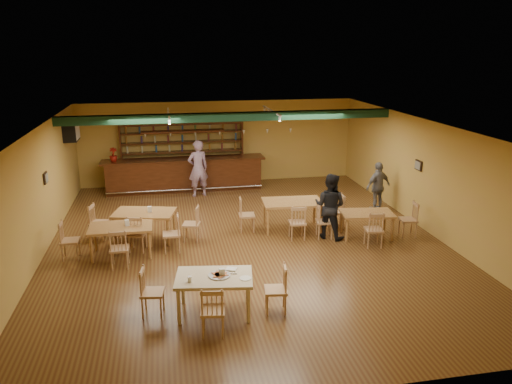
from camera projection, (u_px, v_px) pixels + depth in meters
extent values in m
plane|color=#553118|center=(246.00, 241.00, 12.81)|extent=(12.00, 12.00, 0.00)
cube|color=#10311D|center=(230.00, 117.00, 14.62)|extent=(10.00, 0.30, 0.25)
cube|color=silver|center=(169.00, 113.00, 14.85)|extent=(0.05, 2.50, 0.05)
cube|color=silver|center=(272.00, 111.00, 15.42)|extent=(0.05, 2.50, 0.05)
cube|color=silver|center=(71.00, 131.00, 15.23)|extent=(0.34, 0.70, 0.48)
cube|color=black|center=(46.00, 178.00, 12.37)|extent=(0.04, 0.34, 0.28)
cube|color=black|center=(419.00, 165.00, 13.68)|extent=(0.04, 0.34, 0.28)
cube|color=#38190B|center=(185.00, 174.00, 17.26)|extent=(5.63, 0.85, 1.13)
cube|color=#38190B|center=(183.00, 155.00, 17.69)|extent=(4.36, 0.40, 2.28)
imported|color=maroon|center=(113.00, 155.00, 16.61)|extent=(0.34, 0.34, 0.47)
cube|color=#996336|center=(145.00, 226.00, 12.82)|extent=(1.72, 1.26, 0.77)
cube|color=#996336|center=(292.00, 215.00, 13.58)|extent=(1.68, 1.08, 0.81)
cube|color=#996336|center=(122.00, 240.00, 11.89)|extent=(1.49, 0.90, 0.74)
cube|color=#996336|center=(366.00, 225.00, 13.04)|extent=(1.45, 0.98, 0.68)
cube|color=tan|center=(214.00, 295.00, 9.28)|extent=(1.55, 1.12, 0.76)
cylinder|color=silver|center=(219.00, 275.00, 9.19)|extent=(0.43, 0.43, 0.01)
cylinder|color=#EAE5C6|center=(190.00, 279.00, 8.93)|extent=(0.08, 0.08, 0.11)
cube|color=white|center=(231.00, 269.00, 9.42)|extent=(0.24, 0.22, 0.03)
cube|color=silver|center=(227.00, 273.00, 9.26)|extent=(0.33, 0.18, 0.00)
cylinder|color=white|center=(245.00, 278.00, 9.08)|extent=(0.25, 0.25, 0.01)
imported|color=#7C4495|center=(198.00, 168.00, 16.44)|extent=(0.79, 0.62, 1.92)
imported|color=black|center=(330.00, 206.00, 12.84)|extent=(1.08, 1.05, 1.75)
imported|color=slate|center=(378.00, 187.00, 15.02)|extent=(0.97, 0.64, 1.53)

